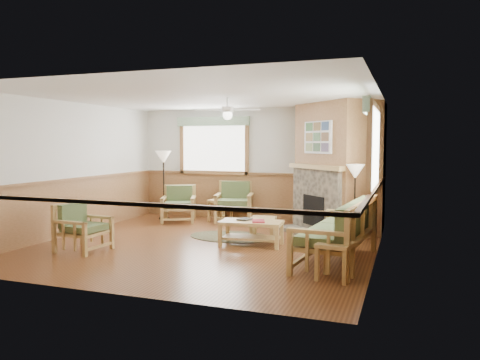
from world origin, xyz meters
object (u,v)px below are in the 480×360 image
(armchair_back_left, at_px, (179,204))
(armchair_back_right, at_px, (234,202))
(armchair_left, at_px, (83,227))
(end_table_chairs, at_px, (220,211))
(coffee_table, at_px, (251,233))
(floor_lamp_left, at_px, (164,185))
(end_table_sofa, at_px, (335,261))
(floor_lamp_right, at_px, (355,204))
(sofa, at_px, (336,231))
(footstool, at_px, (263,228))

(armchair_back_left, bearing_deg, armchair_back_right, -0.18)
(armchair_left, distance_m, end_table_chairs, 3.77)
(coffee_table, bearing_deg, floor_lamp_left, 139.87)
(end_table_sofa, height_order, floor_lamp_right, floor_lamp_right)
(armchair_back_left, relative_size, floor_lamp_left, 0.50)
(coffee_table, bearing_deg, end_table_chairs, 119.81)
(sofa, xyz_separation_m, end_table_chairs, (-3.14, 2.94, -0.23))
(armchair_back_left, xyz_separation_m, end_table_sofa, (4.19, -3.54, -0.17))
(coffee_table, bearing_deg, end_table_sofa, -47.93)
(armchair_back_left, distance_m, armchair_left, 3.27)
(armchair_back_right, height_order, footstool, armchair_back_right)
(armchair_back_left, height_order, floor_lamp_right, floor_lamp_right)
(armchair_back_right, relative_size, footstool, 1.98)
(end_table_chairs, height_order, floor_lamp_left, floor_lamp_left)
(armchair_back_right, bearing_deg, end_table_sofa, -66.81)
(armchair_back_left, height_order, footstool, armchair_back_left)
(coffee_table, height_order, end_table_sofa, end_table_sofa)
(sofa, xyz_separation_m, floor_lamp_left, (-4.60, 2.85, 0.35))
(armchair_back_right, relative_size, coffee_table, 0.85)
(armchair_back_left, bearing_deg, floor_lamp_left, 133.12)
(armchair_back_left, distance_m, footstool, 2.75)
(floor_lamp_left, bearing_deg, footstool, -26.12)
(floor_lamp_right, bearing_deg, floor_lamp_left, 163.99)
(sofa, bearing_deg, end_table_chairs, -127.02)
(end_table_sofa, height_order, footstool, end_table_sofa)
(armchair_back_right, xyz_separation_m, footstool, (1.23, -1.69, -0.27))
(sofa, bearing_deg, floor_lamp_right, -178.54)
(armchair_back_right, xyz_separation_m, floor_lamp_right, (2.96, -1.57, 0.27))
(armchair_back_left, bearing_deg, armchair_left, -114.11)
(armchair_left, bearing_deg, sofa, -76.38)
(armchair_back_left, xyz_separation_m, footstool, (2.46, -1.21, -0.22))
(coffee_table, bearing_deg, armchair_left, -156.22)
(end_table_chairs, bearing_deg, floor_lamp_right, -23.83)
(coffee_table, distance_m, end_table_sofa, 2.42)
(footstool, height_order, floor_lamp_left, floor_lamp_left)
(armchair_back_right, xyz_separation_m, floor_lamp_left, (-1.77, -0.22, 0.37))
(armchair_back_left, xyz_separation_m, floor_lamp_left, (-0.53, 0.26, 0.42))
(end_table_sofa, bearing_deg, footstool, 126.58)
(end_table_chairs, distance_m, end_table_sofa, 5.07)
(coffee_table, xyz_separation_m, floor_lamp_left, (-2.97, 2.13, 0.62))
(armchair_back_right, height_order, coffee_table, armchair_back_right)
(armchair_left, height_order, end_table_sofa, armchair_left)
(armchair_back_right, distance_m, end_table_sofa, 4.99)
(armchair_left, distance_m, floor_lamp_left, 3.57)
(coffee_table, bearing_deg, footstool, 83.35)
(end_table_sofa, bearing_deg, sofa, 97.16)
(floor_lamp_left, relative_size, floor_lamp_right, 1.14)
(end_table_sofa, bearing_deg, floor_lamp_left, 141.21)
(sofa, xyz_separation_m, footstool, (-1.61, 1.38, -0.28))
(armchair_left, height_order, floor_lamp_right, floor_lamp_right)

